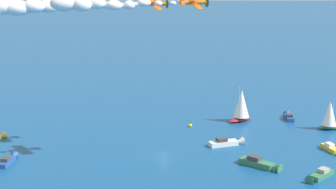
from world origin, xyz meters
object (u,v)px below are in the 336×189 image
(biplane_wingman, at_px, (195,2))
(motorboat_outer_ring_c, at_px, (228,142))
(motorboat_outer_ring_b, at_px, (262,164))
(motorboat_outer_ring_d, at_px, (319,176))
(biplane_lead, at_px, (155,3))
(motorboat_near_centre, at_px, (9,160))
(motorboat_outer_ring_e, at_px, (289,116))
(sailboat_outer_ring_a, at_px, (330,115))
(sailboat_far_stbd, at_px, (241,105))
(motorboat_offshore, at_px, (333,149))
(marker_buoy, at_px, (190,125))

(biplane_wingman, bearing_deg, motorboat_outer_ring_c, 138.75)
(motorboat_outer_ring_b, xyz_separation_m, motorboat_outer_ring_d, (7.01, 11.24, -0.13))
(biplane_lead, bearing_deg, motorboat_near_centre, -73.46)
(motorboat_outer_ring_e, distance_m, biplane_lead, 61.76)
(sailboat_outer_ring_a, height_order, biplane_wingman, biplane_wingman)
(motorboat_outer_ring_c, distance_m, motorboat_outer_ring_e, 34.20)
(motorboat_outer_ring_c, bearing_deg, motorboat_near_centre, -77.45)
(motorboat_outer_ring_b, bearing_deg, motorboat_outer_ring_e, 158.37)
(sailboat_far_stbd, relative_size, motorboat_outer_ring_e, 1.31)
(motorboat_offshore, relative_size, biplane_wingman, 1.11)
(motorboat_outer_ring_c, xyz_separation_m, biplane_wingman, (11.52, -10.10, 37.26))
(motorboat_offshore, bearing_deg, biplane_wingman, -80.83)
(motorboat_offshore, distance_m, motorboat_outer_ring_e, 31.64)
(motorboat_outer_ring_d, bearing_deg, biplane_wingman, -113.26)
(biplane_lead, bearing_deg, motorboat_outer_ring_b, 59.67)
(biplane_lead, bearing_deg, sailboat_far_stbd, 133.08)
(motorboat_outer_ring_d, relative_size, motorboat_outer_ring_e, 0.92)
(sailboat_far_stbd, relative_size, motorboat_offshore, 1.37)
(motorboat_near_centre, relative_size, sailboat_far_stbd, 0.74)
(motorboat_offshore, xyz_separation_m, biplane_lead, (-4.06, -45.15, 36.59))
(motorboat_outer_ring_b, height_order, motorboat_outer_ring_e, motorboat_outer_ring_b)
(motorboat_outer_ring_b, distance_m, biplane_wingman, 40.75)
(motorboat_outer_ring_d, relative_size, biplane_wingman, 1.07)
(motorboat_near_centre, bearing_deg, motorboat_outer_ring_c, 102.55)
(motorboat_outer_ring_b, xyz_separation_m, biplane_lead, (-14.59, -24.94, 36.41))
(sailboat_outer_ring_a, height_order, motorboat_outer_ring_c, sailboat_outer_ring_a)
(marker_buoy, bearing_deg, motorboat_offshore, 57.10)
(motorboat_outer_ring_c, bearing_deg, biplane_lead, -85.17)
(motorboat_outer_ring_c, height_order, motorboat_outer_ring_e, motorboat_outer_ring_c)
(sailboat_outer_ring_a, bearing_deg, marker_buoy, -94.50)
(motorboat_near_centre, height_order, sailboat_outer_ring_a, sailboat_outer_ring_a)
(motorboat_outer_ring_e, bearing_deg, marker_buoy, -74.67)
(motorboat_outer_ring_c, distance_m, motorboat_outer_ring_d, 28.83)
(marker_buoy, bearing_deg, motorboat_outer_ring_b, 24.24)
(sailboat_far_stbd, distance_m, motorboat_outer_ring_b, 39.16)
(motorboat_offshore, distance_m, biplane_wingman, 52.35)
(motorboat_offshore, xyz_separation_m, motorboat_outer_ring_c, (-5.68, -26.07, 0.13))
(motorboat_outer_ring_d, distance_m, marker_buoy, 48.09)
(motorboat_outer_ring_b, bearing_deg, marker_buoy, -155.76)
(motorboat_outer_ring_c, xyz_separation_m, marker_buoy, (-17.09, -9.13, -0.36))
(motorboat_outer_ring_d, distance_m, biplane_wingman, 47.65)
(motorboat_outer_ring_e, bearing_deg, motorboat_outer_ring_d, -6.28)
(motorboat_outer_ring_c, bearing_deg, biplane_wingman, -41.25)
(sailboat_outer_ring_a, xyz_separation_m, motorboat_outer_ring_b, (30.10, -25.55, -3.55))
(motorboat_outer_ring_d, xyz_separation_m, marker_buoy, (-40.30, -26.23, -0.29))
(motorboat_outer_ring_d, bearing_deg, motorboat_outer_ring_b, -121.93)
(motorboat_outer_ring_c, bearing_deg, motorboat_outer_ring_b, 19.87)
(motorboat_outer_ring_b, relative_size, motorboat_outer_ring_c, 0.97)
(sailboat_outer_ring_a, distance_m, marker_buoy, 40.86)
(motorboat_outer_ring_b, relative_size, biplane_wingman, 1.29)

